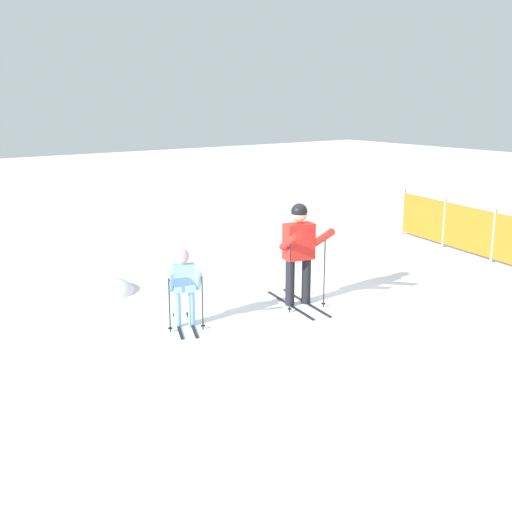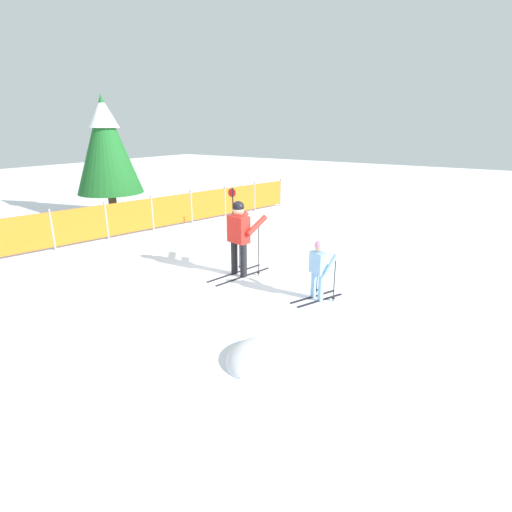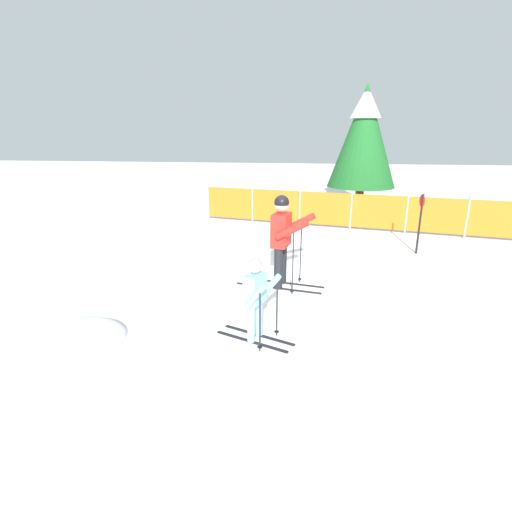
% 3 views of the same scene
% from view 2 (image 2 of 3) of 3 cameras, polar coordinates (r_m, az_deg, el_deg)
% --- Properties ---
extents(ground_plane, '(60.00, 60.00, 0.00)m').
position_cam_2_polar(ground_plane, '(9.43, -3.08, -2.56)').
color(ground_plane, white).
extents(skier_adult, '(1.69, 0.83, 1.75)m').
position_cam_2_polar(skier_adult, '(9.04, -2.37, 3.53)').
color(skier_adult, black).
rests_on(skier_adult, ground_plane).
extents(skier_child, '(1.16, 0.69, 1.22)m').
position_cam_2_polar(skier_child, '(7.92, 8.96, -1.35)').
color(skier_child, black).
rests_on(skier_child, ground_plane).
extents(safety_fence, '(10.75, 2.29, 1.17)m').
position_cam_2_polar(safety_fence, '(14.02, -11.84, 6.47)').
color(safety_fence, gray).
rests_on(safety_fence, ground_plane).
extents(conifer_far, '(2.37, 2.37, 4.40)m').
position_cam_2_polar(conifer_far, '(15.91, -20.64, 14.83)').
color(conifer_far, '#4C3823').
rests_on(conifer_far, ground_plane).
extents(trail_marker, '(0.05, 0.28, 1.44)m').
position_cam_2_polar(trail_marker, '(13.00, -3.35, 7.30)').
color(trail_marker, black).
rests_on(trail_marker, ground_plane).
extents(snow_mound, '(1.20, 1.02, 0.48)m').
position_cam_2_polar(snow_mound, '(6.16, 0.80, -14.54)').
color(snow_mound, white).
rests_on(snow_mound, ground_plane).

